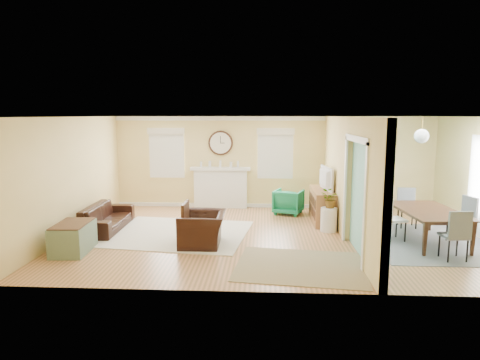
# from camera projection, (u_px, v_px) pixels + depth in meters

# --- Properties ---
(floor) EXTENTS (9.00, 9.00, 0.00)m
(floor) POSITION_uv_depth(u_px,v_px,m) (276.00, 236.00, 9.37)
(floor) COLOR olive
(floor) RESTS_ON ground
(wall_back) EXTENTS (9.00, 0.02, 2.60)m
(wall_back) POSITION_uv_depth(u_px,v_px,m) (273.00, 162.00, 12.14)
(wall_back) COLOR #D9C271
(wall_back) RESTS_ON ground
(wall_front) EXTENTS (9.00, 0.02, 2.60)m
(wall_front) POSITION_uv_depth(u_px,v_px,m) (282.00, 208.00, 6.22)
(wall_front) COLOR #D9C271
(wall_front) RESTS_ON ground
(wall_left) EXTENTS (0.02, 6.00, 2.60)m
(wall_left) POSITION_uv_depth(u_px,v_px,m) (72.00, 176.00, 9.43)
(wall_left) COLOR #D9C271
(wall_left) RESTS_ON ground
(ceiling) EXTENTS (9.00, 6.00, 0.02)m
(ceiling) POSITION_uv_depth(u_px,v_px,m) (277.00, 117.00, 8.98)
(ceiling) COLOR white
(ceiling) RESTS_ON wall_back
(partition) EXTENTS (0.17, 6.00, 2.60)m
(partition) POSITION_uv_depth(u_px,v_px,m) (345.00, 174.00, 9.36)
(partition) COLOR #D9C271
(partition) RESTS_ON ground
(fireplace) EXTENTS (1.70, 0.30, 1.17)m
(fireplace) POSITION_uv_depth(u_px,v_px,m) (221.00, 187.00, 12.21)
(fireplace) COLOR white
(fireplace) RESTS_ON ground
(wall_clock) EXTENTS (0.70, 0.07, 0.70)m
(wall_clock) POSITION_uv_depth(u_px,v_px,m) (221.00, 143.00, 12.11)
(wall_clock) COLOR #432818
(wall_clock) RESTS_ON wall_back
(window_left) EXTENTS (1.05, 0.13, 1.42)m
(window_left) POSITION_uv_depth(u_px,v_px,m) (167.00, 150.00, 12.21)
(window_left) COLOR white
(window_left) RESTS_ON wall_back
(window_right) EXTENTS (1.05, 0.13, 1.42)m
(window_right) POSITION_uv_depth(u_px,v_px,m) (275.00, 150.00, 12.04)
(window_right) COLOR white
(window_right) RESTS_ON wall_back
(pendant) EXTENTS (0.30, 0.30, 0.55)m
(pendant) POSITION_uv_depth(u_px,v_px,m) (422.00, 136.00, 8.88)
(pendant) COLOR gold
(pendant) RESTS_ON ceiling
(rug_cream) EXTENTS (3.36, 3.01, 0.02)m
(rug_cream) POSITION_uv_depth(u_px,v_px,m) (177.00, 233.00, 9.59)
(rug_cream) COLOR beige
(rug_cream) RESTS_ON floor
(rug_jute) EXTENTS (2.44, 2.08, 0.01)m
(rug_jute) POSITION_uv_depth(u_px,v_px,m) (301.00, 266.00, 7.51)
(rug_jute) COLOR #938160
(rug_jute) RESTS_ON floor
(rug_grey) EXTENTS (2.39, 2.98, 0.01)m
(rug_grey) POSITION_uv_depth(u_px,v_px,m) (429.00, 242.00, 8.94)
(rug_grey) COLOR slate
(rug_grey) RESTS_ON floor
(sofa) EXTENTS (0.82, 1.99, 0.58)m
(sofa) POSITION_uv_depth(u_px,v_px,m) (106.00, 217.00, 9.91)
(sofa) COLOR black
(sofa) RESTS_ON floor
(eames_chair) EXTENTS (0.93, 1.06, 0.68)m
(eames_chair) POSITION_uv_depth(u_px,v_px,m) (203.00, 229.00, 8.70)
(eames_chair) COLOR black
(eames_chair) RESTS_ON floor
(green_chair) EXTENTS (0.91, 0.92, 0.66)m
(green_chair) POSITION_uv_depth(u_px,v_px,m) (288.00, 202.00, 11.47)
(green_chair) COLOR #078054
(green_chair) RESTS_ON floor
(trunk) EXTENTS (0.67, 1.04, 0.58)m
(trunk) POSITION_uv_depth(u_px,v_px,m) (73.00, 238.00, 8.27)
(trunk) COLOR gray
(trunk) RESTS_ON floor
(credenza) EXTENTS (0.53, 1.55, 0.80)m
(credenza) POSITION_uv_depth(u_px,v_px,m) (323.00, 205.00, 10.67)
(credenza) COLOR olive
(credenza) RESTS_ON floor
(tv) EXTENTS (0.26, 1.00, 0.57)m
(tv) POSITION_uv_depth(u_px,v_px,m) (323.00, 178.00, 10.57)
(tv) COLOR black
(tv) RESTS_ON credenza
(garden_stool) EXTENTS (0.37, 0.37, 0.55)m
(garden_stool) POSITION_uv_depth(u_px,v_px,m) (329.00, 220.00, 9.75)
(garden_stool) COLOR white
(garden_stool) RESTS_ON floor
(potted_plant) EXTENTS (0.44, 0.40, 0.42)m
(potted_plant) POSITION_uv_depth(u_px,v_px,m) (329.00, 199.00, 9.68)
(potted_plant) COLOR #337F33
(potted_plant) RESTS_ON garden_stool
(dining_table) EXTENTS (1.23, 2.05, 0.70)m
(dining_table) POSITION_uv_depth(u_px,v_px,m) (430.00, 226.00, 8.89)
(dining_table) COLOR #432818
(dining_table) RESTS_ON floor
(dining_chair_n) EXTENTS (0.43, 0.43, 0.93)m
(dining_chair_n) POSITION_uv_depth(u_px,v_px,m) (408.00, 205.00, 10.04)
(dining_chair_n) COLOR slate
(dining_chair_n) RESTS_ON floor
(dining_chair_s) EXTENTS (0.46, 0.46, 0.95)m
(dining_chair_s) POSITION_uv_depth(u_px,v_px,m) (454.00, 230.00, 7.78)
(dining_chair_s) COLOR slate
(dining_chair_s) RESTS_ON floor
(dining_chair_w) EXTENTS (0.51, 0.51, 0.96)m
(dining_chair_w) POSITION_uv_depth(u_px,v_px,m) (394.00, 214.00, 8.99)
(dining_chair_w) COLOR white
(dining_chair_w) RESTS_ON floor
(dining_chair_e) EXTENTS (0.52, 0.52, 0.98)m
(dining_chair_e) POSITION_uv_depth(u_px,v_px,m) (461.00, 216.00, 8.81)
(dining_chair_e) COLOR slate
(dining_chair_e) RESTS_ON floor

